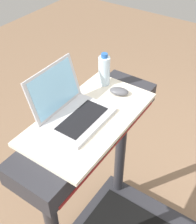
{
  "coord_description": "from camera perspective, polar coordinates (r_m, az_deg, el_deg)",
  "views": [
    {
      "loc": [
        -0.83,
        0.09,
        2.0
      ],
      "look_at": [
        0.0,
        0.65,
        1.16
      ],
      "focal_mm": 46.26,
      "sensor_mm": 36.0,
      "label": 1
    }
  ],
  "objects": [
    {
      "name": "water_bottle",
      "position": [
        1.54,
        1.23,
        8.25
      ],
      "size": [
        0.06,
        0.06,
        0.18
      ],
      "color": "silver",
      "rests_on": "desk_board"
    },
    {
      "name": "computer_mouse",
      "position": [
        1.5,
        4.2,
        4.11
      ],
      "size": [
        0.08,
        0.11,
        0.03
      ],
      "primitive_type": "ellipsoid",
      "rotation": [
        0.0,
        0.0,
        0.27
      ],
      "color": "#4C4C51",
      "rests_on": "desk_board"
    },
    {
      "name": "laptop",
      "position": [
        1.34,
        -5.3,
        0.6
      ],
      "size": [
        0.31,
        0.28,
        0.23
      ],
      "rotation": [
        0.0,
        0.0,
        -0.02
      ],
      "color": "#B7B7BC",
      "rests_on": "desk_board"
    },
    {
      "name": "desk_board",
      "position": [
        1.37,
        -1.72,
        -1.15
      ],
      "size": [
        0.68,
        0.37,
        0.02
      ],
      "primitive_type": "cube",
      "color": "beige",
      "rests_on": "treadmill_base"
    }
  ]
}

